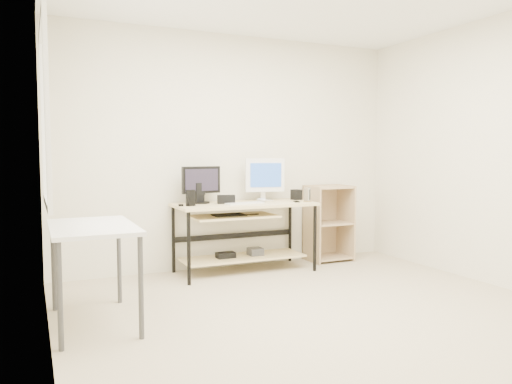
{
  "coord_description": "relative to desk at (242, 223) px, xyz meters",
  "views": [
    {
      "loc": [
        -2.09,
        -3.25,
        1.28
      ],
      "look_at": [
        -0.02,
        1.3,
        0.89
      ],
      "focal_mm": 35.0,
      "sensor_mm": 36.0,
      "label": 1
    }
  ],
  "objects": [
    {
      "name": "volume_puck",
      "position": [
        -0.69,
        -0.04,
        0.22
      ],
      "size": [
        0.07,
        0.07,
        0.02
      ],
      "primitive_type": "cylinder",
      "rotation": [
        0.0,
        0.0,
        0.32
      ],
      "color": "black",
      "rests_on": "desk"
    },
    {
      "name": "side_table",
      "position": [
        -1.65,
        -1.06,
        0.13
      ],
      "size": [
        0.6,
        1.0,
        0.75
      ],
      "color": "white",
      "rests_on": "ground"
    },
    {
      "name": "smartphone",
      "position": [
        0.59,
        -0.14,
        0.22
      ],
      "size": [
        0.09,
        0.12,
        0.01
      ],
      "primitive_type": "cube",
      "rotation": [
        0.0,
        0.0,
        -0.29
      ],
      "color": "black",
      "rests_on": "desk"
    },
    {
      "name": "keyboard",
      "position": [
        -0.01,
        -0.1,
        0.22
      ],
      "size": [
        0.44,
        0.18,
        0.01
      ],
      "primitive_type": "cube",
      "rotation": [
        0.0,
        0.0,
        0.14
      ],
      "color": "white",
      "rests_on": "desk"
    },
    {
      "name": "speaker_right",
      "position": [
        0.72,
        0.1,
        0.27
      ],
      "size": [
        0.12,
        0.12,
        0.12
      ],
      "primitive_type": "cube",
      "rotation": [
        0.0,
        0.0,
        0.25
      ],
      "color": "black",
      "rests_on": "desk"
    },
    {
      "name": "drinking_glass",
      "position": [
        0.72,
        -0.15,
        0.29
      ],
      "size": [
        0.08,
        0.08,
        0.15
      ],
      "primitive_type": "cylinder",
      "rotation": [
        0.0,
        0.0,
        0.02
      ],
      "color": "white",
      "rests_on": "coaster"
    },
    {
      "name": "speaker_left",
      "position": [
        -0.44,
        0.17,
        0.33
      ],
      "size": [
        0.14,
        0.14,
        0.22
      ],
      "rotation": [
        0.0,
        0.0,
        0.28
      ],
      "color": "black",
      "rests_on": "desk"
    },
    {
      "name": "audio_controller",
      "position": [
        -0.59,
        -0.07,
        0.29
      ],
      "size": [
        0.09,
        0.08,
        0.16
      ],
      "primitive_type": "cube",
      "rotation": [
        0.0,
        0.0,
        0.35
      ],
      "color": "black",
      "rests_on": "desk"
    },
    {
      "name": "mouse",
      "position": [
        0.24,
        0.02,
        0.23
      ],
      "size": [
        0.12,
        0.15,
        0.04
      ],
      "primitive_type": "ellipsoid",
      "rotation": [
        0.0,
        0.0,
        0.36
      ],
      "color": "#B9B9BE",
      "rests_on": "desk"
    },
    {
      "name": "black_monitor",
      "position": [
        -0.41,
        0.15,
        0.44
      ],
      "size": [
        0.43,
        0.18,
        0.39
      ],
      "rotation": [
        0.0,
        0.0,
        0.12
      ],
      "color": "black",
      "rests_on": "desk"
    },
    {
      "name": "white_imac",
      "position": [
        0.34,
        0.14,
        0.49
      ],
      "size": [
        0.45,
        0.14,
        0.48
      ],
      "rotation": [
        0.0,
        0.0,
        -0.18
      ],
      "color": "silver",
      "rests_on": "desk"
    },
    {
      "name": "room",
      "position": [
        -0.11,
        -1.62,
        0.78
      ],
      "size": [
        4.01,
        4.01,
        2.62
      ],
      "color": "#BFB193",
      "rests_on": "ground"
    },
    {
      "name": "desk",
      "position": [
        0.0,
        0.0,
        0.0
      ],
      "size": [
        1.5,
        0.65,
        0.75
      ],
      "color": "beige",
      "rests_on": "ground"
    },
    {
      "name": "shelf_unit",
      "position": [
        1.18,
        0.16,
        -0.09
      ],
      "size": [
        0.5,
        0.4,
        0.9
      ],
      "color": "tan",
      "rests_on": "ground"
    },
    {
      "name": "center_speaker",
      "position": [
        -0.18,
        0.01,
        0.26
      ],
      "size": [
        0.2,
        0.13,
        0.09
      ],
      "primitive_type": "cube",
      "rotation": [
        0.0,
        0.0,
        -0.26
      ],
      "color": "black",
      "rests_on": "desk"
    },
    {
      "name": "coaster",
      "position": [
        0.72,
        -0.15,
        0.21
      ],
      "size": [
        0.1,
        0.1,
        0.01
      ],
      "primitive_type": "cylinder",
      "rotation": [
        0.0,
        0.0,
        0.02
      ],
      "color": "olive",
      "rests_on": "desk"
    }
  ]
}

